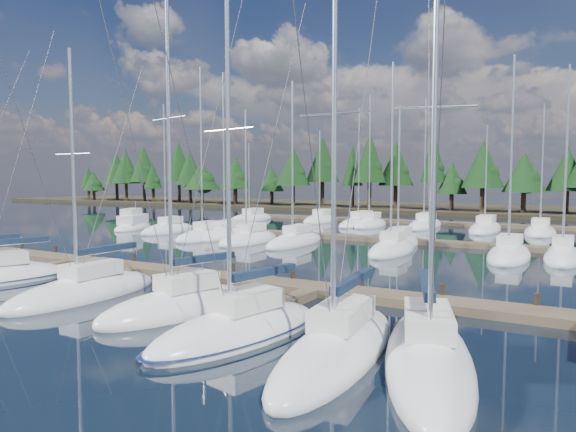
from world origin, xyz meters
The scene contains 12 objects.
ground centered at (0.00, 30.00, 0.00)m, with size 260.00×260.00×0.00m, color black.
far_shore centered at (0.00, 90.00, 0.30)m, with size 220.00×30.00×0.60m, color black.
main_dock centered at (0.00, 17.36, 0.20)m, with size 44.00×6.13×0.90m.
back_docks centered at (0.00, 49.58, 0.20)m, with size 50.00×21.80×0.40m.
front_sailboat_2 centered at (-3.53, 11.53, 0.28)m, with size 2.78×8.65×12.71m.
front_sailboat_3 centered at (2.50, 11.60, 0.31)m, with size 4.67×8.26×15.15m.
front_sailboat_4 centered at (6.70, 9.99, 0.28)m, with size 4.62×8.72×13.71m.
front_sailboat_5 centered at (10.71, 9.91, 0.29)m, with size 3.35×9.74×14.22m.
front_sailboat_6 centered at (13.48, 10.55, 0.29)m, with size 5.47×10.41×14.37m.
back_sailboat_rows centered at (0.10, 44.69, 0.27)m, with size 46.65×32.28×16.95m.
motor_yacht_left centered at (-27.12, 37.22, 0.44)m, with size 5.26×8.21×3.89m.
tree_line centered at (-3.91, 80.21, 7.52)m, with size 184.52×11.82×13.29m.
Camera 1 is at (17.34, -5.18, 5.85)m, focal length 32.00 mm.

